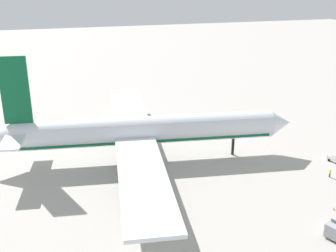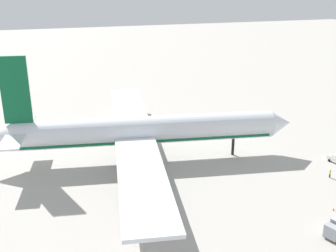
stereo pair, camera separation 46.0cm
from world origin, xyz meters
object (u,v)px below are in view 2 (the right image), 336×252
at_px(airliner, 141,131).
at_px(ground_worker_1, 330,174).
at_px(traffic_cone_1, 334,209).
at_px(traffic_cone_0, 235,114).

bearing_deg(airliner, ground_worker_1, -30.36).
distance_m(airliner, ground_worker_1, 43.11).
xyz_separation_m(airliner, ground_worker_1, (36.75, -21.53, -6.64)).
distance_m(airliner, traffic_cone_1, 44.06).
bearing_deg(traffic_cone_0, airliner, -147.26).
height_order(airliner, traffic_cone_0, airliner).
relative_size(airliner, ground_worker_1, 45.95).
bearing_deg(traffic_cone_1, ground_worker_1, 53.75).
height_order(ground_worker_1, traffic_cone_0, ground_worker_1).
bearing_deg(traffic_cone_1, traffic_cone_0, 81.07).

